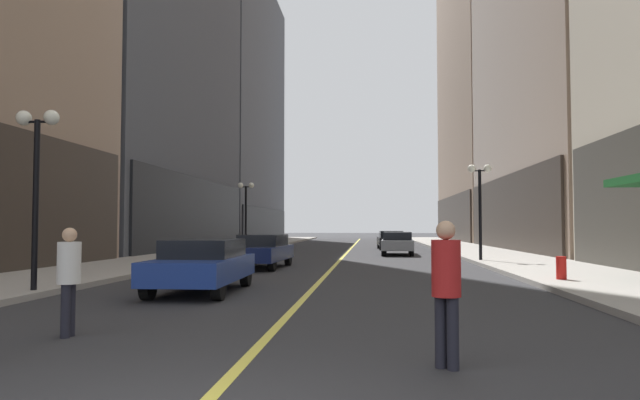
% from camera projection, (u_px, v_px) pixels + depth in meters
% --- Properties ---
extents(ground_plane, '(200.00, 200.00, 0.00)m').
position_uv_depth(ground_plane, '(349.00, 250.00, 38.95)').
color(ground_plane, '#2D2D30').
extents(sidewalk_left, '(4.50, 78.00, 0.15)m').
position_uv_depth(sidewalk_left, '(232.00, 249.00, 39.71)').
color(sidewalk_left, '#9E9991').
rests_on(sidewalk_left, ground).
extents(sidewalk_right, '(4.50, 78.00, 0.15)m').
position_uv_depth(sidewalk_right, '(471.00, 250.00, 38.20)').
color(sidewalk_right, '#9E9991').
rests_on(sidewalk_right, ground).
extents(lane_centre_stripe, '(0.16, 70.00, 0.01)m').
position_uv_depth(lane_centre_stripe, '(349.00, 250.00, 38.95)').
color(lane_centre_stripe, '#E5D64C').
rests_on(lane_centre_stripe, ground).
extents(building_left_far, '(10.33, 26.00, 30.75)m').
position_uv_depth(building_left_far, '(224.00, 109.00, 65.95)').
color(building_left_far, '#4C515B').
rests_on(building_left_far, ground).
extents(car_blue, '(1.93, 4.34, 1.32)m').
position_uv_depth(car_blue, '(203.00, 263.00, 14.16)').
color(car_blue, navy).
rests_on(car_blue, ground).
extents(car_navy, '(1.91, 4.63, 1.32)m').
position_uv_depth(car_navy, '(262.00, 250.00, 22.38)').
color(car_navy, '#141E4C').
rests_on(car_navy, ground).
extents(car_grey, '(1.98, 4.70, 1.32)m').
position_uv_depth(car_grey, '(397.00, 242.00, 32.57)').
color(car_grey, slate).
rests_on(car_grey, ground).
extents(car_black, '(1.93, 4.21, 1.32)m').
position_uv_depth(car_black, '(391.00, 239.00, 40.15)').
color(car_black, black).
rests_on(car_black, ground).
extents(pedestrian_in_red_jacket, '(0.48, 0.48, 1.72)m').
position_uv_depth(pedestrian_in_red_jacket, '(446.00, 282.00, 6.59)').
color(pedestrian_in_red_jacket, black).
rests_on(pedestrian_in_red_jacket, ground).
extents(pedestrian_in_white_shirt, '(0.36, 0.36, 1.63)m').
position_uv_depth(pedestrian_in_white_shirt, '(69.00, 273.00, 8.47)').
color(pedestrian_in_white_shirt, black).
rests_on(pedestrian_in_white_shirt, ground).
extents(street_lamp_left_near, '(1.06, 0.36, 4.43)m').
position_uv_depth(street_lamp_left_near, '(37.00, 159.00, 13.46)').
color(street_lamp_left_near, black).
rests_on(street_lamp_left_near, ground).
extents(street_lamp_left_far, '(1.06, 0.36, 4.43)m').
position_uv_depth(street_lamp_left_far, '(246.00, 201.00, 35.82)').
color(street_lamp_left_far, black).
rests_on(street_lamp_left_far, ground).
extents(street_lamp_right_mid, '(1.06, 0.36, 4.43)m').
position_uv_depth(street_lamp_right_mid, '(480.00, 191.00, 25.37)').
color(street_lamp_right_mid, black).
rests_on(street_lamp_right_mid, ground).
extents(fire_hydrant_right, '(0.28, 0.28, 0.80)m').
position_uv_depth(fire_hydrant_right, '(561.00, 270.00, 15.99)').
color(fire_hydrant_right, red).
rests_on(fire_hydrant_right, ground).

